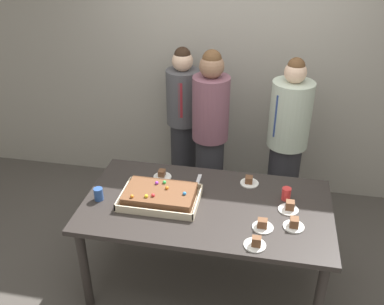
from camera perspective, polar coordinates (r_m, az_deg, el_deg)
The scene contains 16 objects.
ground_plane at distance 3.83m, azimuth 1.73°, elevation -16.35°, with size 12.00×12.00×0.00m, color #4C4742.
interior_back_panel at distance 4.43m, azimuth 5.53°, elevation 13.08°, with size 8.00×0.12×3.00m, color #9E998E.
party_table at distance 3.36m, azimuth 1.92°, elevation -7.94°, with size 1.87×1.01×0.79m.
sheet_cake at distance 3.32m, azimuth -4.24°, elevation -5.73°, with size 0.60×0.40×0.12m.
plated_slice_near_left at distance 3.61m, azimuth -3.95°, elevation -3.00°, with size 0.15×0.15×0.06m.
plated_slice_near_right at distance 3.31m, azimuth 12.68°, elevation -7.06°, with size 0.15×0.15×0.08m.
plated_slice_far_left at distance 3.11m, azimuth 9.27°, elevation -9.44°, with size 0.15×0.15×0.07m.
plated_slice_far_right at distance 3.15m, azimuth 13.27°, elevation -9.18°, with size 0.15×0.15×0.08m.
plated_slice_center_front at distance 3.55m, azimuth 7.54°, elevation -3.80°, with size 0.15×0.15×0.06m.
plated_slice_center_back at distance 2.95m, azimuth 8.37°, elevation -11.75°, with size 0.15×0.15×0.08m.
drink_cup_nearest at distance 3.40m, azimuth -12.20°, elevation -5.37°, with size 0.07×0.07×0.10m, color #2D5199.
drink_cup_middle at distance 3.40m, azimuth 12.31°, elevation -5.34°, with size 0.07×0.07×0.10m, color red.
cake_server_utensil at distance 3.56m, azimuth 0.80°, elevation -3.78°, with size 0.03×0.20×0.01m, color silver.
person_serving_front at distance 4.13m, azimuth 12.39°, elevation 1.36°, with size 0.37×0.37×1.65m.
person_green_shirt_behind at distance 4.06m, azimuth 2.41°, elevation 2.33°, with size 0.34×0.34×1.70m.
person_striped_tie_right at distance 4.40m, azimuth -1.18°, elevation 3.96°, with size 0.33×0.33×1.62m.
Camera 1 is at (0.40, -2.63, 2.75)m, focal length 40.50 mm.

